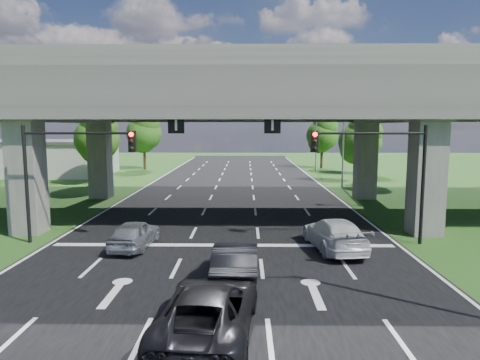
{
  "coord_description": "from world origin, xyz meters",
  "views": [
    {
      "loc": [
        1.12,
        -17.31,
        5.93
      ],
      "look_at": [
        0.78,
        7.76,
        2.79
      ],
      "focal_mm": 32.0,
      "sensor_mm": 36.0,
      "label": 1
    }
  ],
  "objects_px": {
    "streetlight_beyond": "(313,127)",
    "car_trailing": "(208,310)",
    "signal_right": "(381,162)",
    "car_silver": "(135,234)",
    "car_white": "(334,234)",
    "streetlight_far": "(340,127)",
    "car_dark": "(236,262)",
    "signal_left": "(68,162)"
  },
  "relations": [
    {
      "from": "streetlight_beyond",
      "to": "car_dark",
      "type": "xyz_separation_m",
      "value": [
        -9.35,
        -41.59,
        -5.05
      ]
    },
    {
      "from": "car_silver",
      "to": "car_trailing",
      "type": "bearing_deg",
      "value": 121.18
    },
    {
      "from": "car_silver",
      "to": "signal_left",
      "type": "bearing_deg",
      "value": -10.15
    },
    {
      "from": "signal_right",
      "to": "car_white",
      "type": "bearing_deg",
      "value": -156.24
    },
    {
      "from": "car_silver",
      "to": "car_dark",
      "type": "bearing_deg",
      "value": 142.57
    },
    {
      "from": "car_dark",
      "to": "car_white",
      "type": "relative_size",
      "value": 0.91
    },
    {
      "from": "signal_right",
      "to": "car_white",
      "type": "distance_m",
      "value": 4.32
    },
    {
      "from": "streetlight_beyond",
      "to": "car_white",
      "type": "xyz_separation_m",
      "value": [
        -4.7,
        -37.12,
        -5.07
      ]
    },
    {
      "from": "streetlight_far",
      "to": "car_trailing",
      "type": "xyz_separation_m",
      "value": [
        -10.02,
        -29.84,
        -5.06
      ]
    },
    {
      "from": "car_white",
      "to": "car_dark",
      "type": "bearing_deg",
      "value": 36.68
    },
    {
      "from": "streetlight_beyond",
      "to": "car_trailing",
      "type": "xyz_separation_m",
      "value": [
        -10.02,
        -45.84,
        -5.06
      ]
    },
    {
      "from": "signal_left",
      "to": "streetlight_far",
      "type": "height_order",
      "value": "streetlight_far"
    },
    {
      "from": "car_silver",
      "to": "car_dark",
      "type": "xyz_separation_m",
      "value": [
        5.05,
        -4.59,
        0.09
      ]
    },
    {
      "from": "car_white",
      "to": "car_trailing",
      "type": "relative_size",
      "value": 0.94
    },
    {
      "from": "car_silver",
      "to": "car_trailing",
      "type": "xyz_separation_m",
      "value": [
        4.38,
        -8.84,
        0.07
      ]
    },
    {
      "from": "car_trailing",
      "to": "car_white",
      "type": "bearing_deg",
      "value": -116.55
    },
    {
      "from": "signal_right",
      "to": "streetlight_beyond",
      "type": "relative_size",
      "value": 0.6
    },
    {
      "from": "signal_right",
      "to": "car_white",
      "type": "height_order",
      "value": "signal_right"
    },
    {
      "from": "signal_left",
      "to": "car_white",
      "type": "distance_m",
      "value": 13.7
    },
    {
      "from": "car_white",
      "to": "streetlight_beyond",
      "type": "bearing_deg",
      "value": -104.36
    },
    {
      "from": "streetlight_beyond",
      "to": "car_trailing",
      "type": "relative_size",
      "value": 1.84
    },
    {
      "from": "signal_right",
      "to": "streetlight_beyond",
      "type": "xyz_separation_m",
      "value": [
        2.27,
        36.06,
        1.66
      ]
    },
    {
      "from": "streetlight_beyond",
      "to": "streetlight_far",
      "type": "bearing_deg",
      "value": -90.0
    },
    {
      "from": "streetlight_far",
      "to": "car_dark",
      "type": "xyz_separation_m",
      "value": [
        -9.35,
        -25.59,
        -5.05
      ]
    },
    {
      "from": "signal_right",
      "to": "car_silver",
      "type": "relative_size",
      "value": 1.5
    },
    {
      "from": "signal_left",
      "to": "streetlight_beyond",
      "type": "relative_size",
      "value": 0.6
    },
    {
      "from": "signal_left",
      "to": "car_trailing",
      "type": "height_order",
      "value": "signal_left"
    },
    {
      "from": "streetlight_far",
      "to": "car_white",
      "type": "height_order",
      "value": "streetlight_far"
    },
    {
      "from": "streetlight_beyond",
      "to": "car_dark",
      "type": "relative_size",
      "value": 2.14
    },
    {
      "from": "car_silver",
      "to": "signal_right",
      "type": "bearing_deg",
      "value": -170.71
    },
    {
      "from": "car_trailing",
      "to": "streetlight_beyond",
      "type": "bearing_deg",
      "value": -97.47
    },
    {
      "from": "car_silver",
      "to": "car_dark",
      "type": "relative_size",
      "value": 0.86
    },
    {
      "from": "streetlight_far",
      "to": "car_dark",
      "type": "distance_m",
      "value": 27.71
    },
    {
      "from": "car_trailing",
      "to": "car_silver",
      "type": "bearing_deg",
      "value": -58.79
    },
    {
      "from": "signal_right",
      "to": "car_dark",
      "type": "distance_m",
      "value": 9.6
    },
    {
      "from": "signal_right",
      "to": "car_white",
      "type": "relative_size",
      "value": 1.17
    },
    {
      "from": "car_silver",
      "to": "car_white",
      "type": "distance_m",
      "value": 9.7
    },
    {
      "from": "car_silver",
      "to": "car_white",
      "type": "height_order",
      "value": "car_white"
    },
    {
      "from": "streetlight_far",
      "to": "car_trailing",
      "type": "relative_size",
      "value": 1.84
    },
    {
      "from": "signal_right",
      "to": "streetlight_far",
      "type": "height_order",
      "value": "streetlight_far"
    },
    {
      "from": "streetlight_far",
      "to": "car_silver",
      "type": "height_order",
      "value": "streetlight_far"
    },
    {
      "from": "car_dark",
      "to": "signal_left",
      "type": "bearing_deg",
      "value": -31.84
    }
  ]
}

